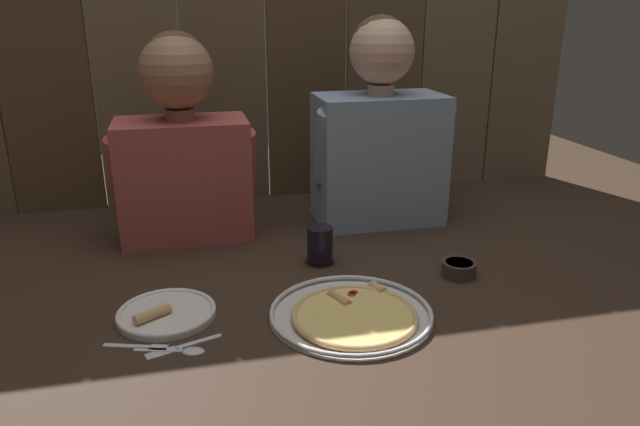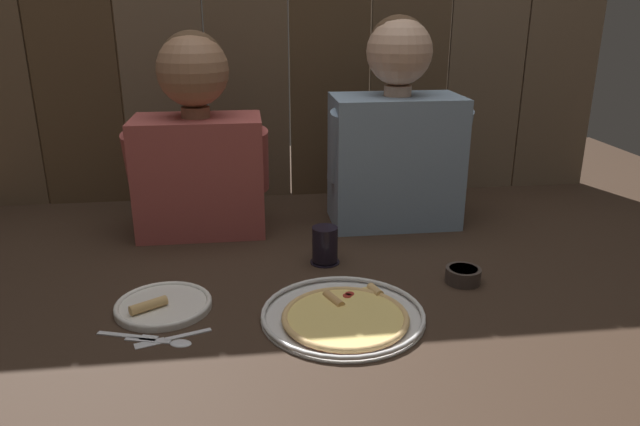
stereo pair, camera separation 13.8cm
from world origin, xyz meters
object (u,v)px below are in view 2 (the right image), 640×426
(dipping_bowl, at_px, (463,274))
(diner_right, at_px, (396,133))
(pizza_tray, at_px, (344,315))
(dinner_plate, at_px, (163,305))
(drinking_glass, at_px, (325,245))
(diner_left, at_px, (198,141))

(dipping_bowl, height_order, diner_right, diner_right)
(pizza_tray, bearing_deg, diner_right, 66.87)
(dinner_plate, xyz_separation_m, drinking_glass, (0.39, 0.20, 0.04))
(drinking_glass, bearing_deg, dipping_bowl, -26.53)
(drinking_glass, bearing_deg, diner_left, 139.26)
(dinner_plate, height_order, drinking_glass, drinking_glass)
(drinking_glass, xyz_separation_m, diner_right, (0.25, 0.28, 0.23))
(dipping_bowl, distance_m, diner_left, 0.83)
(pizza_tray, height_order, dipping_bowl, dipping_bowl)
(diner_right, bearing_deg, dipping_bowl, -81.40)
(drinking_glass, xyz_separation_m, diner_left, (-0.33, 0.28, 0.22))
(dinner_plate, distance_m, drinking_glass, 0.44)
(dinner_plate, bearing_deg, dipping_bowl, 3.65)
(dinner_plate, bearing_deg, pizza_tray, -13.80)
(pizza_tray, distance_m, diner_left, 0.72)
(dipping_bowl, bearing_deg, diner_right, 98.60)
(pizza_tray, distance_m, diner_right, 0.69)
(pizza_tray, relative_size, diner_right, 0.58)
(drinking_glass, height_order, dipping_bowl, drinking_glass)
(dinner_plate, relative_size, dipping_bowl, 2.49)
(dinner_plate, height_order, diner_right, diner_right)
(dipping_bowl, bearing_deg, dinner_plate, -176.35)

